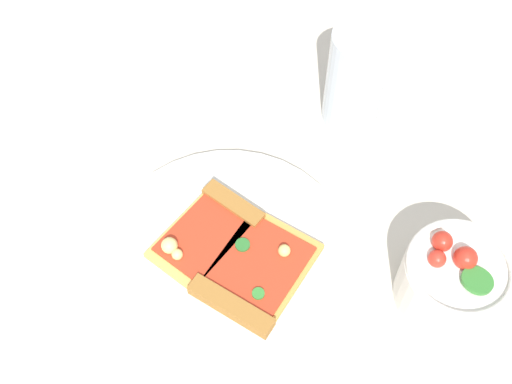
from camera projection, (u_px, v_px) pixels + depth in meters
ground_plane at (242, 217)px, 0.77m from camera, size 2.40×2.40×0.00m
plate at (228, 256)px, 0.73m from camera, size 0.28×0.28×0.01m
pizza_slice_near at (209, 230)px, 0.74m from camera, size 0.11×0.14×0.02m
pizza_slice_far at (253, 275)px, 0.71m from camera, size 0.13×0.15×0.02m
salad_bowl at (453, 280)px, 0.68m from camera, size 0.11×0.11×0.08m
soda_glass at (355, 82)px, 0.80m from camera, size 0.07×0.07×0.14m
paper_napkin at (14, 172)px, 0.80m from camera, size 0.14×0.17×0.00m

